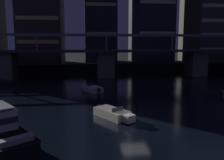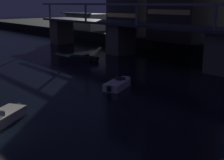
% 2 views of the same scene
% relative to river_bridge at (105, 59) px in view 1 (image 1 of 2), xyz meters
% --- Properties ---
extents(ground_plane, '(400.00, 400.00, 0.00)m').
position_rel_river_bridge_xyz_m(ground_plane, '(0.00, -32.14, -4.08)').
color(ground_plane, black).
extents(far_riverbank, '(240.00, 80.00, 2.20)m').
position_rel_river_bridge_xyz_m(far_riverbank, '(0.00, 48.01, -2.98)').
color(far_riverbank, black).
rests_on(far_riverbank, ground).
extents(river_bridge, '(90.82, 6.40, 9.38)m').
position_rel_river_bridge_xyz_m(river_bridge, '(0.00, 0.00, 0.00)').
color(river_bridge, '#605B51').
rests_on(river_bridge, ground).
extents(tower_west_tall, '(10.76, 12.88, 28.57)m').
position_rel_river_bridge_xyz_m(tower_west_tall, '(-15.59, 12.91, 12.26)').
color(tower_west_tall, '#38332D').
rests_on(tower_west_tall, far_riverbank).
extents(tower_east_low, '(12.38, 14.03, 19.04)m').
position_rel_river_bridge_xyz_m(tower_east_low, '(30.98, 13.37, 7.49)').
color(tower_east_low, '#423D38').
rests_on(tower_east_low, far_riverbank).
extents(speedboat_near_center, '(3.32, 4.98, 1.16)m').
position_rel_river_bridge_xyz_m(speedboat_near_center, '(-3.53, -16.16, -3.66)').
color(speedboat_near_center, silver).
rests_on(speedboat_near_center, ground).
extents(speedboat_near_right, '(3.80, 4.79, 1.16)m').
position_rel_river_bridge_xyz_m(speedboat_near_right, '(-1.79, -30.10, -3.66)').
color(speedboat_near_right, beige).
rests_on(speedboat_near_right, ground).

